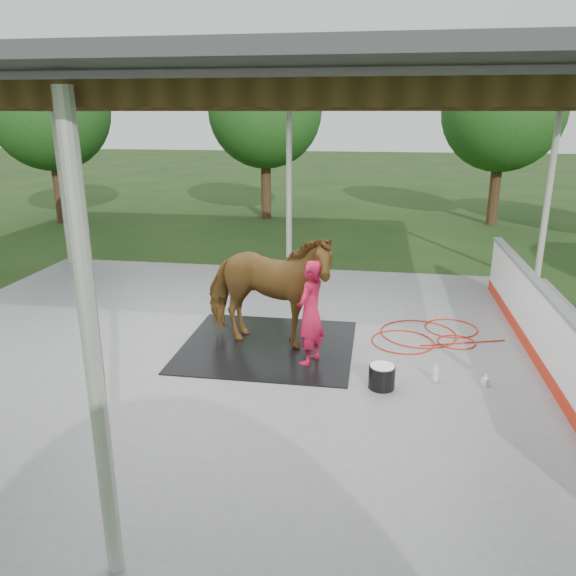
# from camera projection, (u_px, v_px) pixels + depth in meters

# --- Properties ---
(ground) EXTENTS (100.00, 100.00, 0.00)m
(ground) POSITION_uv_depth(u_px,v_px,m) (245.00, 351.00, 9.19)
(ground) COLOR #1E3814
(concrete_slab) EXTENTS (12.00, 10.00, 0.05)m
(concrete_slab) POSITION_uv_depth(u_px,v_px,m) (244.00, 349.00, 9.19)
(concrete_slab) COLOR slate
(concrete_slab) RESTS_ON ground
(pavilion_structure) EXTENTS (12.60, 10.60, 4.05)m
(pavilion_structure) POSITION_uv_depth(u_px,v_px,m) (238.00, 95.00, 8.01)
(pavilion_structure) COLOR beige
(pavilion_structure) RESTS_ON ground
(dasher_board) EXTENTS (0.16, 8.00, 1.15)m
(dasher_board) POSITION_uv_depth(u_px,v_px,m) (545.00, 334.00, 8.33)
(dasher_board) COLOR red
(dasher_board) RESTS_ON concrete_slab
(tree_belt) EXTENTS (28.00, 28.00, 5.80)m
(tree_belt) POSITION_uv_depth(u_px,v_px,m) (271.00, 109.00, 8.87)
(tree_belt) COLOR #382314
(tree_belt) RESTS_ON ground
(rubber_mat) EXTENTS (2.77, 2.60, 0.02)m
(rubber_mat) POSITION_uv_depth(u_px,v_px,m) (268.00, 346.00, 9.23)
(rubber_mat) COLOR black
(rubber_mat) RESTS_ON concrete_slab
(horse) EXTENTS (2.41, 1.39, 1.92)m
(horse) POSITION_uv_depth(u_px,v_px,m) (267.00, 290.00, 8.94)
(horse) COLOR brown
(horse) RESTS_ON rubber_mat
(handler) EXTENTS (0.57, 0.69, 1.62)m
(handler) POSITION_uv_depth(u_px,v_px,m) (310.00, 313.00, 8.40)
(handler) COLOR #AF1233
(handler) RESTS_ON concrete_slab
(wash_bucket) EXTENTS (0.37, 0.37, 0.34)m
(wash_bucket) POSITION_uv_depth(u_px,v_px,m) (382.00, 376.00, 7.80)
(wash_bucket) COLOR black
(wash_bucket) RESTS_ON concrete_slab
(soap_bottle_a) EXTENTS (0.15, 0.15, 0.27)m
(soap_bottle_a) POSITION_uv_depth(u_px,v_px,m) (435.00, 372.00, 7.99)
(soap_bottle_a) COLOR silver
(soap_bottle_a) RESTS_ON concrete_slab
(soap_bottle_b) EXTENTS (0.12, 0.12, 0.18)m
(soap_bottle_b) POSITION_uv_depth(u_px,v_px,m) (485.00, 380.00, 7.88)
(soap_bottle_b) COLOR #338CD8
(soap_bottle_b) RESTS_ON concrete_slab
(hose_coil) EXTENTS (2.23, 1.76, 0.02)m
(hose_coil) POSITION_uv_depth(u_px,v_px,m) (425.00, 335.00, 9.66)
(hose_coil) COLOR #AE1F0C
(hose_coil) RESTS_ON concrete_slab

